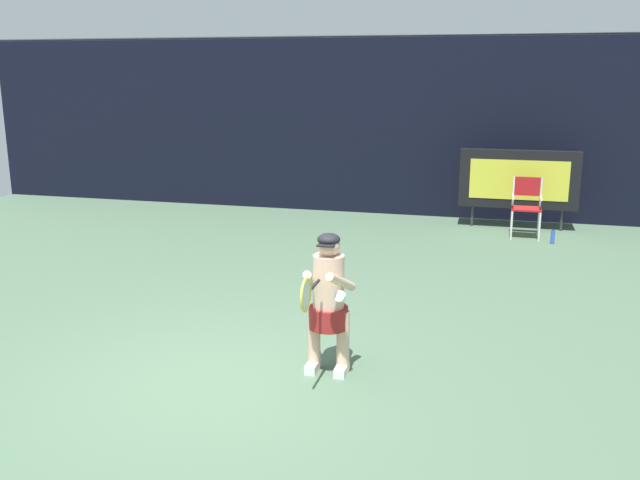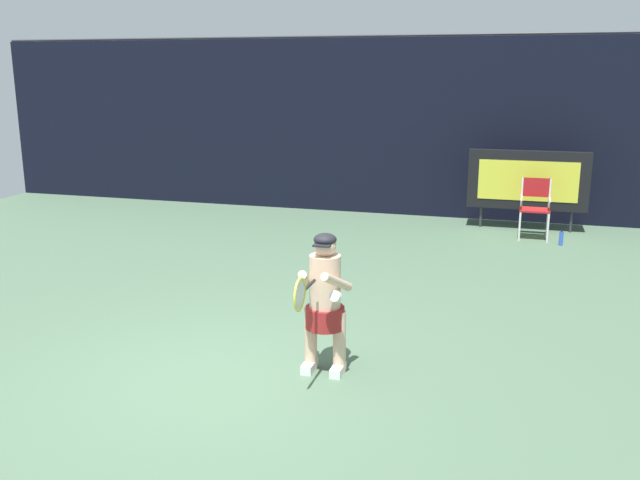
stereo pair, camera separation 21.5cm
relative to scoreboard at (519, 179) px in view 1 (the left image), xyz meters
name	(u,v)px [view 1 (the left image)]	position (x,y,z in m)	size (l,w,h in m)	color
ground	(208,389)	(-2.90, -7.90, -0.96)	(18.00, 22.00, 0.03)	#4E6A51
backdrop_screen	(376,127)	(-2.90, 0.78, 0.86)	(18.00, 0.12, 3.66)	black
scoreboard	(519,179)	(0.00, 0.00, 0.00)	(2.20, 0.21, 1.50)	black
umpire_chair	(527,204)	(0.15, -0.70, -0.33)	(0.52, 0.44, 1.08)	white
water_bottle	(553,237)	(0.61, -1.11, -0.82)	(0.07, 0.07, 0.27)	blue
tennis_player	(328,299)	(-1.89, -7.22, -0.18)	(0.54, 0.62, 1.43)	white
tennis_racket	(306,294)	(-1.92, -7.89, 0.08)	(0.03, 0.60, 0.31)	black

